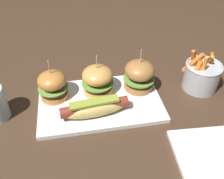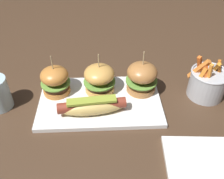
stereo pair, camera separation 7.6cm
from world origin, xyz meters
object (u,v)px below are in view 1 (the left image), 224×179
(slider_left, at_px, (53,85))
(slider_center, at_px, (98,80))
(slider_right, at_px, (139,75))
(platter_main, at_px, (100,102))
(hot_dog, at_px, (95,108))
(fries_bucket, at_px, (201,76))
(side_plate, at_px, (218,160))

(slider_left, height_order, slider_center, same)
(slider_center, xyz_separation_m, slider_right, (0.13, -0.00, 0.00))
(platter_main, bearing_deg, slider_left, 162.20)
(hot_dog, distance_m, fries_bucket, 0.38)
(hot_dog, distance_m, side_plate, 0.35)
(slider_right, distance_m, side_plate, 0.34)
(hot_dog, relative_size, slider_left, 1.47)
(slider_center, distance_m, side_plate, 0.41)
(hot_dog, bearing_deg, slider_right, 32.13)
(slider_left, distance_m, fries_bucket, 0.48)
(fries_bucket, bearing_deg, slider_left, 177.66)
(slider_left, xyz_separation_m, slider_center, (0.14, 0.00, 0.00))
(platter_main, relative_size, fries_bucket, 2.72)
(hot_dog, height_order, slider_center, slider_center)
(platter_main, relative_size, slider_center, 2.77)
(slider_center, distance_m, slider_right, 0.13)
(hot_dog, xyz_separation_m, side_plate, (0.29, -0.21, -0.03))
(slider_right, bearing_deg, slider_center, 178.53)
(slider_left, bearing_deg, side_plate, -37.40)
(slider_center, bearing_deg, side_plate, -49.91)
(slider_right, bearing_deg, platter_main, -162.24)
(hot_dog, bearing_deg, slider_center, 76.02)
(platter_main, height_order, side_plate, platter_main)
(slider_left, relative_size, side_plate, 0.66)
(platter_main, bearing_deg, hot_dog, -112.34)
(platter_main, bearing_deg, side_plate, -44.99)
(slider_center, relative_size, fries_bucket, 0.98)
(slider_left, bearing_deg, hot_dog, -40.83)
(fries_bucket, distance_m, side_plate, 0.30)
(slider_center, bearing_deg, slider_left, -179.29)
(slider_center, bearing_deg, platter_main, -93.12)
(hot_dog, relative_size, fries_bucket, 1.44)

